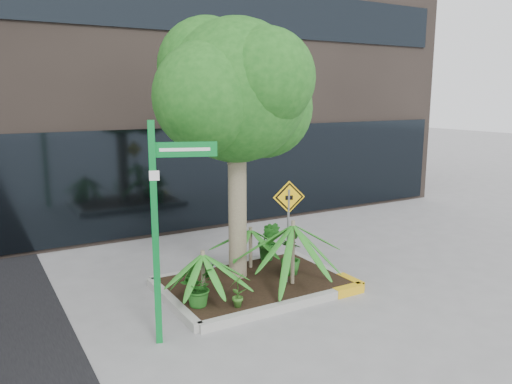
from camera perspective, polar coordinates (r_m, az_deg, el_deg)
ground at (r=9.01m, az=-0.32°, el=-11.81°), size 80.00×80.00×0.00m
planter at (r=9.30m, az=0.07°, el=-10.39°), size 3.35×2.36×0.15m
tree at (r=8.94m, az=-2.30°, el=11.44°), size 3.25×2.88×4.88m
palm_front at (r=8.85m, az=4.27°, el=-3.75°), size 1.31×1.31×1.46m
palm_left at (r=8.21m, az=-6.12°, el=-7.05°), size 0.97×0.97×1.08m
palm_back at (r=9.75m, az=-0.63°, el=-4.34°), size 0.92×0.92×1.02m
shrub_a at (r=8.21m, az=-6.71°, el=-10.67°), size 0.81×0.81×0.64m
shrub_b at (r=9.53m, az=3.97°, el=-7.36°), size 0.54×0.54×0.69m
shrub_c at (r=8.13m, az=-2.11°, el=-11.09°), size 0.43×0.43×0.58m
shrub_d at (r=10.25m, az=1.47°, el=-5.60°), size 0.64×0.64×0.83m
street_sign_post at (r=7.01m, az=-11.03°, el=-1.84°), size 0.89×1.14×3.17m
cattle_sign at (r=8.82m, az=3.74°, el=-2.60°), size 0.56×0.20×1.88m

